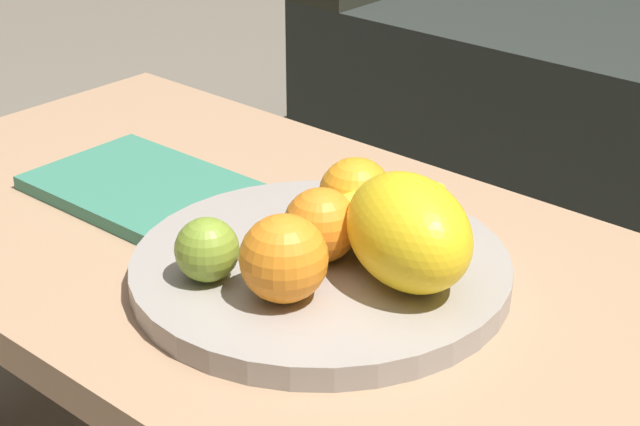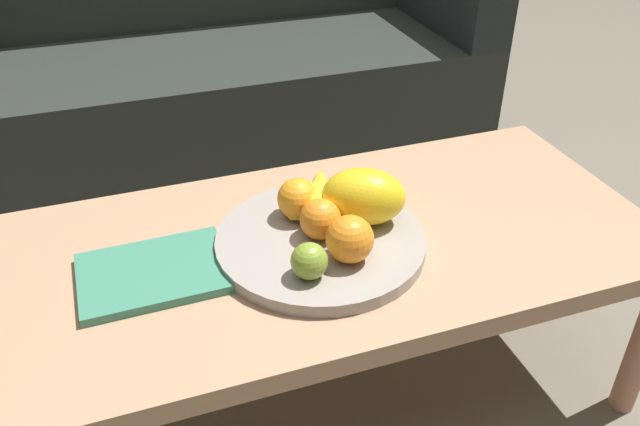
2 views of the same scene
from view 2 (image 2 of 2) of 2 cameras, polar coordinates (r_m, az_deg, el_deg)
name	(u,v)px [view 2 (image 2 of 2)]	position (r m, az deg, el deg)	size (l,w,h in m)	color
ground_plane	(317,391)	(1.47, -0.25, -15.33)	(8.00, 8.00, 0.00)	#6E6658
coffee_table	(317,259)	(1.22, -0.29, -4.07)	(1.28, 0.57, 0.40)	tan
couch	(221,69)	(2.26, -8.70, 12.40)	(1.70, 0.70, 0.90)	#262B27
fruit_bowl	(320,242)	(1.17, 0.00, -2.55)	(0.38, 0.38, 0.03)	#9D948C
melon_large_front	(363,196)	(1.18, 3.81, 1.48)	(0.15, 0.11, 0.11)	yellow
orange_front	(298,199)	(1.20, -1.94, 1.26)	(0.08, 0.08, 0.08)	orange
orange_left	(320,219)	(1.14, -0.03, -0.54)	(0.07, 0.07, 0.07)	orange
orange_right	(350,239)	(1.09, 2.63, -2.30)	(0.08, 0.08, 0.08)	orange
apple_front	(309,261)	(1.05, -0.95, -4.23)	(0.06, 0.06, 0.06)	olive
banana_bunch	(324,202)	(1.20, 0.40, 0.93)	(0.16, 0.16, 0.06)	yellow
magazine	(154,273)	(1.14, -14.32, -5.10)	(0.25, 0.18, 0.02)	#3B8167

